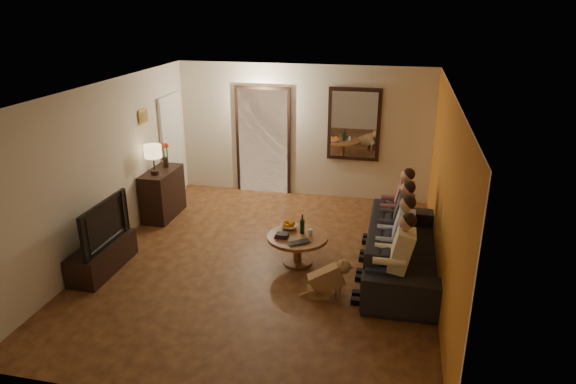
% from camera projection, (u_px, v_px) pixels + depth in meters
% --- Properties ---
extents(floor, '(5.00, 6.00, 0.01)m').
position_uv_depth(floor, '(264.00, 262.00, 7.77)').
color(floor, '#412011').
rests_on(floor, ground).
extents(ceiling, '(5.00, 6.00, 0.01)m').
position_uv_depth(ceiling, '(261.00, 90.00, 6.85)').
color(ceiling, white).
rests_on(ceiling, back_wall).
extents(back_wall, '(5.00, 0.02, 2.60)m').
position_uv_depth(back_wall, '(303.00, 132.00, 10.05)').
color(back_wall, beige).
rests_on(back_wall, floor).
extents(front_wall, '(5.00, 0.02, 2.60)m').
position_uv_depth(front_wall, '(176.00, 291.00, 4.57)').
color(front_wall, beige).
rests_on(front_wall, floor).
extents(left_wall, '(0.02, 6.00, 2.60)m').
position_uv_depth(left_wall, '(105.00, 170.00, 7.82)').
color(left_wall, beige).
rests_on(left_wall, floor).
extents(right_wall, '(0.02, 6.00, 2.60)m').
position_uv_depth(right_wall, '(445.00, 195.00, 6.81)').
color(right_wall, beige).
rests_on(right_wall, floor).
extents(orange_accent, '(0.01, 6.00, 2.60)m').
position_uv_depth(orange_accent, '(444.00, 195.00, 6.81)').
color(orange_accent, '#BB6A20').
rests_on(orange_accent, right_wall).
extents(kitchen_doorway, '(1.00, 0.06, 2.10)m').
position_uv_depth(kitchen_doorway, '(263.00, 142.00, 10.29)').
color(kitchen_doorway, '#FFE0A5').
rests_on(kitchen_doorway, floor).
extents(door_trim, '(1.12, 0.04, 2.22)m').
position_uv_depth(door_trim, '(263.00, 142.00, 10.28)').
color(door_trim, black).
rests_on(door_trim, floor).
extents(fridge_glimpse, '(0.45, 0.03, 1.70)m').
position_uv_depth(fridge_glimpse, '(275.00, 150.00, 10.29)').
color(fridge_glimpse, silver).
rests_on(fridge_glimpse, floor).
extents(mirror_frame, '(1.00, 0.05, 1.40)m').
position_uv_depth(mirror_frame, '(354.00, 124.00, 9.75)').
color(mirror_frame, black).
rests_on(mirror_frame, back_wall).
extents(mirror_glass, '(0.86, 0.02, 1.26)m').
position_uv_depth(mirror_glass, '(354.00, 125.00, 9.72)').
color(mirror_glass, white).
rests_on(mirror_glass, back_wall).
extents(white_door, '(0.06, 0.85, 2.04)m').
position_uv_depth(white_door, '(172.00, 147.00, 10.01)').
color(white_door, white).
rests_on(white_door, floor).
extents(framed_art, '(0.03, 0.28, 0.24)m').
position_uv_depth(framed_art, '(143.00, 116.00, 8.80)').
color(framed_art, '#B28C33').
rests_on(framed_art, left_wall).
extents(art_canvas, '(0.01, 0.22, 0.18)m').
position_uv_depth(art_canvas, '(144.00, 116.00, 8.80)').
color(art_canvas, brown).
rests_on(art_canvas, left_wall).
extents(dresser, '(0.45, 0.98, 0.87)m').
position_uv_depth(dresser, '(163.00, 194.00, 9.28)').
color(dresser, black).
rests_on(dresser, floor).
extents(table_lamp, '(0.30, 0.30, 0.54)m').
position_uv_depth(table_lamp, '(154.00, 160.00, 8.83)').
color(table_lamp, beige).
rests_on(table_lamp, dresser).
extents(flower_vase, '(0.14, 0.14, 0.44)m').
position_uv_depth(flower_vase, '(165.00, 155.00, 9.25)').
color(flower_vase, red).
rests_on(flower_vase, dresser).
extents(tv_stand, '(0.45, 1.24, 0.41)m').
position_uv_depth(tv_stand, '(103.00, 257.00, 7.49)').
color(tv_stand, black).
rests_on(tv_stand, floor).
extents(tv, '(1.16, 0.15, 0.67)m').
position_uv_depth(tv, '(98.00, 223.00, 7.30)').
color(tv, black).
rests_on(tv, tv_stand).
extents(sofa, '(2.56, 1.00, 0.75)m').
position_uv_depth(sofa, '(403.00, 249.00, 7.37)').
color(sofa, black).
rests_on(sofa, floor).
extents(person_a, '(0.60, 0.40, 1.20)m').
position_uv_depth(person_a, '(395.00, 264.00, 6.49)').
color(person_a, tan).
rests_on(person_a, sofa).
extents(person_b, '(0.60, 0.40, 1.20)m').
position_uv_depth(person_b, '(396.00, 243.00, 7.03)').
color(person_b, tan).
rests_on(person_b, sofa).
extents(person_c, '(0.60, 0.40, 1.20)m').
position_uv_depth(person_c, '(397.00, 225.00, 7.58)').
color(person_c, tan).
rests_on(person_c, sofa).
extents(person_d, '(0.60, 0.40, 1.20)m').
position_uv_depth(person_d, '(398.00, 210.00, 8.13)').
color(person_d, tan).
rests_on(person_d, sofa).
extents(dog, '(0.61, 0.39, 0.56)m').
position_uv_depth(dog, '(326.00, 278.00, 6.78)').
color(dog, '#9B7747').
rests_on(dog, floor).
extents(coffee_table, '(1.15, 1.15, 0.45)m').
position_uv_depth(coffee_table, '(297.00, 249.00, 7.68)').
color(coffee_table, brown).
rests_on(coffee_table, floor).
extents(bowl, '(0.26, 0.26, 0.06)m').
position_uv_depth(bowl, '(289.00, 227.00, 7.82)').
color(bowl, white).
rests_on(bowl, coffee_table).
extents(oranges, '(0.20, 0.20, 0.08)m').
position_uv_depth(oranges, '(289.00, 223.00, 7.80)').
color(oranges, orange).
rests_on(oranges, bowl).
extents(wine_bottle, '(0.07, 0.07, 0.31)m').
position_uv_depth(wine_bottle, '(302.00, 224.00, 7.62)').
color(wine_bottle, black).
rests_on(wine_bottle, coffee_table).
extents(wine_glass, '(0.06, 0.06, 0.10)m').
position_uv_depth(wine_glass, '(310.00, 232.00, 7.59)').
color(wine_glass, silver).
rests_on(wine_glass, coffee_table).
extents(book_stack, '(0.20, 0.15, 0.07)m').
position_uv_depth(book_stack, '(282.00, 235.00, 7.54)').
color(book_stack, black).
rests_on(book_stack, coffee_table).
extents(laptop, '(0.39, 0.37, 0.03)m').
position_uv_depth(laptop, '(301.00, 244.00, 7.32)').
color(laptop, black).
rests_on(laptop, coffee_table).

